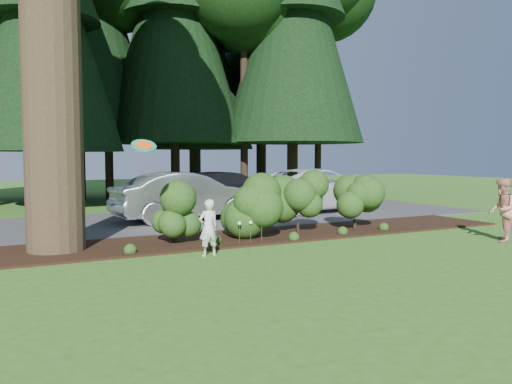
{
  "coord_description": "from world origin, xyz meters",
  "views": [
    {
      "loc": [
        -5.62,
        -8.33,
        2.1
      ],
      "look_at": [
        -0.43,
        1.86,
        1.3
      ],
      "focal_mm": 35.0,
      "sensor_mm": 36.0,
      "label": 1
    }
  ],
  "objects": [
    {
      "name": "tree_wall",
      "position": [
        0.25,
        16.38,
        9.5
      ],
      "size": [
        25.66,
        12.15,
        17.09
      ],
      "color": "black",
      "rests_on": "ground"
    },
    {
      "name": "car_white_suv",
      "position": [
        5.27,
        7.83,
        0.85
      ],
      "size": [
        6.28,
        3.73,
        1.64
      ],
      "primitive_type": "imported",
      "rotation": [
        0.0,
        0.0,
        1.75
      ],
      "color": "silver",
      "rests_on": "driveway"
    },
    {
      "name": "lily_cluster",
      "position": [
        -0.3,
        2.4,
        0.5
      ],
      "size": [
        0.69,
        0.09,
        0.57
      ],
      "color": "#1E3F13",
      "rests_on": "ground"
    },
    {
      "name": "mulch_bed",
      "position": [
        0.0,
        3.25,
        0.03
      ],
      "size": [
        16.0,
        2.5,
        0.05
      ],
      "primitive_type": "cube",
      "color": "black",
      "rests_on": "ground"
    },
    {
      "name": "adult",
      "position": [
        5.41,
        -0.14,
        0.79
      ],
      "size": [
        0.97,
        0.95,
        1.58
      ],
      "primitive_type": "imported",
      "rotation": [
        0.0,
        0.0,
        3.81
      ],
      "color": "red",
      "rests_on": "ground"
    },
    {
      "name": "driveway",
      "position": [
        0.0,
        7.5,
        0.01
      ],
      "size": [
        22.0,
        6.0,
        0.03
      ],
      "primitive_type": "cube",
      "color": "#38383A",
      "rests_on": "ground"
    },
    {
      "name": "ground",
      "position": [
        0.0,
        0.0,
        0.0
      ],
      "size": [
        80.0,
        80.0,
        0.0
      ],
      "primitive_type": "plane",
      "color": "#345919",
      "rests_on": "ground"
    },
    {
      "name": "shrub_row",
      "position": [
        0.77,
        3.14,
        0.81
      ],
      "size": [
        6.53,
        1.6,
        1.61
      ],
      "color": "#1E3F13",
      "rests_on": "ground"
    },
    {
      "name": "frisbee",
      "position": [
        -3.05,
        1.72,
        2.33
      ],
      "size": [
        0.51,
        0.45,
        0.29
      ],
      "color": "#188673",
      "rests_on": "ground"
    },
    {
      "name": "car_dark_suv",
      "position": [
        2.05,
        9.01,
        0.79
      ],
      "size": [
        5.51,
        2.87,
        1.53
      ],
      "primitive_type": "imported",
      "rotation": [
        0.0,
        0.0,
        1.71
      ],
      "color": "black",
      "rests_on": "driveway"
    },
    {
      "name": "car_silver_wagon",
      "position": [
        -0.25,
        7.24,
        0.82
      ],
      "size": [
        4.95,
        2.18,
        1.58
      ],
      "primitive_type": "imported",
      "rotation": [
        0.0,
        0.0,
        1.68
      ],
      "color": "silver",
      "rests_on": "driveway"
    },
    {
      "name": "child",
      "position": [
        -1.76,
        1.47,
        0.61
      ],
      "size": [
        0.47,
        0.33,
        1.21
      ],
      "primitive_type": "imported",
      "rotation": [
        0.0,
        0.0,
        3.23
      ],
      "color": "silver",
      "rests_on": "ground"
    }
  ]
}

